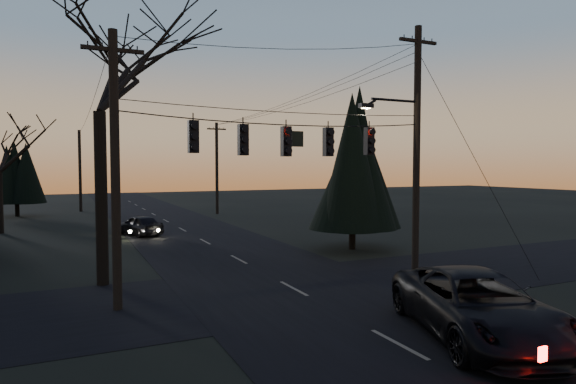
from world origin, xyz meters
name	(u,v)px	position (x,y,z in m)	size (l,w,h in m)	color
main_road	(215,247)	(0.00, 20.00, 0.01)	(8.00, 120.00, 0.02)	black
cross_road	(294,289)	(0.00, 10.00, 0.01)	(60.00, 7.00, 0.02)	black
utility_pole_right	(415,275)	(5.50, 10.00, 0.00)	(5.00, 0.30, 10.00)	black
utility_pole_left	(118,310)	(-6.00, 10.00, 0.00)	(1.80, 0.30, 8.50)	black
utility_pole_far_r	(217,214)	(5.50, 38.00, 0.00)	(1.80, 0.30, 8.50)	black
utility_pole_far_l	(81,211)	(-6.00, 46.00, 0.00)	(0.30, 0.30, 8.00)	black
span_signal_assembly	(288,140)	(-0.24, 10.00, 5.34)	(11.50, 0.44, 1.47)	black
bare_tree_left	(98,40)	(-6.19, 13.52, 8.99)	(10.57, 10.57, 12.85)	black
evergreen_right	(353,167)	(6.45, 16.21, 4.40)	(4.12, 4.12, 7.62)	black
evergreen_dist	(16,176)	(-11.27, 43.30, 3.60)	(3.45, 3.45, 6.02)	black
suv_near	(477,306)	(2.09, 3.51, 0.84)	(2.79, 6.05, 1.68)	black
sedan_oncoming_a	(140,225)	(-3.10, 26.39, 0.65)	(1.54, 3.84, 1.31)	black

